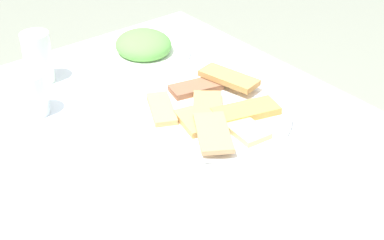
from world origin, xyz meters
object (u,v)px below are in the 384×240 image
object	(u,v)px
soda_can	(38,58)
fork	(152,219)
paper_napkin	(143,225)
spoon	(134,229)
drinking_glass	(31,94)
salad_plate_greens	(144,47)
dining_table	(176,175)
pide_platter	(215,112)

from	to	relation	value
soda_can	fork	distance (m)	0.56
soda_can	paper_napkin	distance (m)	0.56
soda_can	spoon	xyz separation A→B (m)	(-0.55, 0.11, -0.06)
paper_napkin	spoon	distance (m)	0.02
drinking_glass	salad_plate_greens	bearing A→B (deg)	-76.37
dining_table	drinking_glass	xyz separation A→B (m)	(0.28, 0.17, 0.13)
drinking_glass	fork	distance (m)	0.43
fork	spoon	bearing A→B (deg)	69.74
pide_platter	fork	bearing A→B (deg)	121.58
fork	salad_plate_greens	bearing A→B (deg)	-53.43
paper_napkin	soda_can	bearing A→B (deg)	-8.94
fork	spoon	size ratio (longest dim) A/B	0.86
dining_table	drinking_glass	bearing A→B (deg)	31.58
soda_can	fork	world-z (taller)	soda_can
dining_table	fork	world-z (taller)	fork
soda_can	salad_plate_greens	bearing A→B (deg)	-98.52
drinking_glass	dining_table	bearing A→B (deg)	-148.42
pide_platter	soda_can	size ratio (longest dim) A/B	2.67
salad_plate_greens	drinking_glass	world-z (taller)	drinking_glass
dining_table	salad_plate_greens	bearing A→B (deg)	-25.39
pide_platter	spoon	bearing A→B (deg)	118.66
soda_can	drinking_glass	xyz separation A→B (m)	(-0.12, 0.08, -0.01)
soda_can	drinking_glass	bearing A→B (deg)	148.43
soda_can	spoon	bearing A→B (deg)	169.25
drinking_glass	spoon	world-z (taller)	drinking_glass
pide_platter	drinking_glass	xyz separation A→B (m)	(0.25, 0.30, 0.04)
fork	spoon	world-z (taller)	same
dining_table	soda_can	world-z (taller)	soda_can
salad_plate_greens	paper_napkin	size ratio (longest dim) A/B	1.74
dining_table	fork	xyz separation A→B (m)	(-0.15, 0.16, 0.09)
drinking_glass	spoon	bearing A→B (deg)	176.07
salad_plate_greens	fork	xyz separation A→B (m)	(-0.51, 0.34, -0.02)
fork	dining_table	bearing A→B (deg)	-67.38
dining_table	pide_platter	distance (m)	0.16
soda_can	fork	bearing A→B (deg)	172.88
dining_table	pide_platter	world-z (taller)	pide_platter
dining_table	paper_napkin	xyz separation A→B (m)	(-0.15, 0.18, 0.08)
dining_table	fork	bearing A→B (deg)	132.88
soda_can	drinking_glass	distance (m)	0.15
pide_platter	spoon	xyz separation A→B (m)	(-0.18, 0.33, -0.01)
dining_table	soda_can	xyz separation A→B (m)	(0.40, 0.10, 0.14)
pide_platter	fork	world-z (taller)	pide_platter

